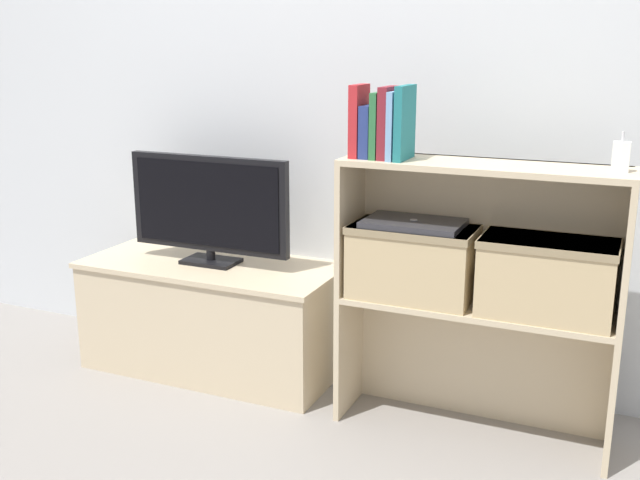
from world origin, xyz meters
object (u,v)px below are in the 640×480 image
(book_crimson, at_px, (359,121))
(laptop, at_px, (414,223))
(tv, at_px, (209,206))
(baby_monitor, at_px, (621,157))
(book_forest, at_px, (379,125))
(book_maroon, at_px, (388,123))
(storage_basket_right, at_px, (547,275))
(tv_stand, at_px, (213,316))
(book_teal, at_px, (405,123))
(storage_basket_left, at_px, (412,259))
(book_skyblue, at_px, (396,125))
(book_navy, at_px, (369,131))

(book_crimson, xyz_separation_m, laptop, (0.20, 0.01, -0.33))
(tv, distance_m, laptop, 0.88)
(tv, distance_m, baby_monitor, 1.53)
(book_crimson, distance_m, book_forest, 0.07)
(book_maroon, xyz_separation_m, storage_basket_right, (0.54, 0.01, -0.46))
(book_forest, height_order, book_maroon, book_maroon)
(tv_stand, height_order, tv, tv)
(book_crimson, xyz_separation_m, book_teal, (0.16, 0.00, 0.00))
(book_forest, distance_m, baby_monitor, 0.75)
(book_teal, bearing_deg, tv, 171.72)
(tv_stand, relative_size, book_crimson, 4.37)
(book_teal, height_order, baby_monitor, book_teal)
(storage_basket_left, height_order, storage_basket_right, same)
(baby_monitor, xyz_separation_m, laptop, (-0.62, -0.01, -0.26))
(book_skyblue, xyz_separation_m, book_teal, (0.03, 0.00, 0.01))
(book_crimson, distance_m, book_maroon, 0.10)
(tv, distance_m, book_teal, 0.92)
(book_navy, height_order, book_maroon, book_maroon)
(book_forest, bearing_deg, storage_basket_right, 1.29)
(book_forest, bearing_deg, book_navy, 180.00)
(book_crimson, bearing_deg, book_forest, 0.00)
(tv, distance_m, book_skyblue, 0.89)
(tv, distance_m, storage_basket_left, 0.88)
(baby_monitor, bearing_deg, book_maroon, -177.79)
(book_forest, relative_size, book_skyblue, 0.98)
(book_navy, bearing_deg, book_skyblue, 0.00)
(baby_monitor, bearing_deg, storage_basket_right, -175.28)
(book_skyblue, bearing_deg, book_forest, 180.00)
(storage_basket_left, bearing_deg, tv_stand, 172.79)
(book_teal, bearing_deg, book_forest, 180.00)
(tv, xyz_separation_m, book_crimson, (0.68, -0.12, 0.37))
(book_maroon, height_order, baby_monitor, book_maroon)
(book_forest, distance_m, storage_basket_left, 0.47)
(tv_stand, relative_size, storage_basket_right, 2.48)
(book_crimson, relative_size, book_navy, 1.39)
(tv, distance_m, book_crimson, 0.78)
(book_teal, bearing_deg, laptop, 19.15)
(book_maroon, relative_size, book_skyblue, 1.06)
(book_forest, relative_size, book_teal, 0.90)
(book_navy, bearing_deg, tv, 170.32)
(baby_monitor, relative_size, laptop, 0.36)
(book_crimson, height_order, laptop, book_crimson)
(tv, height_order, book_navy, book_navy)
(book_navy, relative_size, laptop, 0.53)
(book_skyblue, distance_m, storage_basket_right, 0.68)
(storage_basket_left, xyz_separation_m, storage_basket_right, (0.44, 0.00, 0.00))
(storage_basket_left, distance_m, laptop, 0.13)
(book_teal, xyz_separation_m, storage_basket_left, (0.04, 0.01, -0.46))
(tv, height_order, storage_basket_left, tv)
(book_forest, bearing_deg, tv_stand, 170.63)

